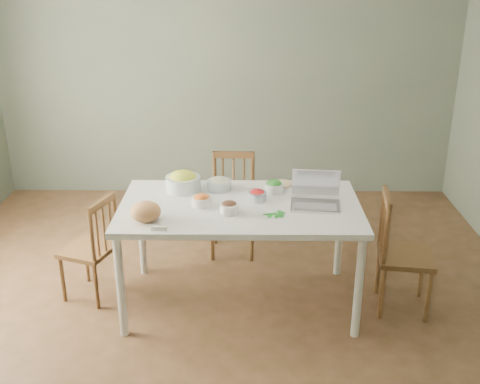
{
  "coord_description": "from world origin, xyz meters",
  "views": [
    {
      "loc": [
        0.2,
        -3.78,
        2.54
      ],
      "look_at": [
        0.16,
        0.16,
        0.94
      ],
      "focal_mm": 43.45,
      "sensor_mm": 36.0,
      "label": 1
    }
  ],
  "objects_px": {
    "chair_right": "(406,253)",
    "bread_boule": "(146,211)",
    "dining_table": "(240,254)",
    "chair_left": "(88,247)",
    "chair_far": "(233,206)",
    "laptop": "(316,192)",
    "bowl_squash": "(183,181)"
  },
  "relations": [
    {
      "from": "bread_boule",
      "to": "bowl_squash",
      "type": "height_order",
      "value": "bowl_squash"
    },
    {
      "from": "chair_right",
      "to": "bread_boule",
      "type": "bearing_deg",
      "value": 104.31
    },
    {
      "from": "dining_table",
      "to": "chair_far",
      "type": "relative_size",
      "value": 1.95
    },
    {
      "from": "dining_table",
      "to": "chair_left",
      "type": "bearing_deg",
      "value": 175.56
    },
    {
      "from": "chair_right",
      "to": "laptop",
      "type": "bearing_deg",
      "value": 95.35
    },
    {
      "from": "bread_boule",
      "to": "laptop",
      "type": "distance_m",
      "value": 1.23
    },
    {
      "from": "bread_boule",
      "to": "laptop",
      "type": "bearing_deg",
      "value": 11.64
    },
    {
      "from": "dining_table",
      "to": "bread_boule",
      "type": "bearing_deg",
      "value": -156.37
    },
    {
      "from": "bowl_squash",
      "to": "laptop",
      "type": "height_order",
      "value": "laptop"
    },
    {
      "from": "chair_right",
      "to": "bowl_squash",
      "type": "height_order",
      "value": "bowl_squash"
    },
    {
      "from": "chair_far",
      "to": "bread_boule",
      "type": "xyz_separation_m",
      "value": [
        -0.58,
        -1.12,
        0.45
      ]
    },
    {
      "from": "chair_left",
      "to": "chair_far",
      "type": "bearing_deg",
      "value": 143.19
    },
    {
      "from": "dining_table",
      "to": "chair_far",
      "type": "height_order",
      "value": "chair_far"
    },
    {
      "from": "dining_table",
      "to": "laptop",
      "type": "height_order",
      "value": "laptop"
    },
    {
      "from": "chair_left",
      "to": "laptop",
      "type": "height_order",
      "value": "laptop"
    },
    {
      "from": "chair_right",
      "to": "bread_boule",
      "type": "relative_size",
      "value": 4.45
    },
    {
      "from": "chair_far",
      "to": "bowl_squash",
      "type": "height_order",
      "value": "bowl_squash"
    },
    {
      "from": "chair_right",
      "to": "bread_boule",
      "type": "height_order",
      "value": "bread_boule"
    },
    {
      "from": "chair_right",
      "to": "laptop",
      "type": "distance_m",
      "value": 0.85
    },
    {
      "from": "dining_table",
      "to": "chair_right",
      "type": "height_order",
      "value": "chair_right"
    },
    {
      "from": "chair_far",
      "to": "chair_left",
      "type": "relative_size",
      "value": 1.07
    },
    {
      "from": "bread_boule",
      "to": "bowl_squash",
      "type": "relative_size",
      "value": 0.77
    },
    {
      "from": "dining_table",
      "to": "chair_right",
      "type": "bearing_deg",
      "value": -3.01
    },
    {
      "from": "chair_left",
      "to": "bread_boule",
      "type": "height_order",
      "value": "bread_boule"
    },
    {
      "from": "bowl_squash",
      "to": "chair_left",
      "type": "bearing_deg",
      "value": -166.34
    },
    {
      "from": "chair_left",
      "to": "bread_boule",
      "type": "distance_m",
      "value": 0.81
    },
    {
      "from": "dining_table",
      "to": "bread_boule",
      "type": "xyz_separation_m",
      "value": [
        -0.65,
        -0.28,
        0.49
      ]
    },
    {
      "from": "bread_boule",
      "to": "bowl_squash",
      "type": "xyz_separation_m",
      "value": [
        0.2,
        0.56,
        0.01
      ]
    },
    {
      "from": "chair_right",
      "to": "bowl_squash",
      "type": "bearing_deg",
      "value": 86.42
    },
    {
      "from": "laptop",
      "to": "dining_table",
      "type": "bearing_deg",
      "value": -177.84
    },
    {
      "from": "chair_far",
      "to": "laptop",
      "type": "height_order",
      "value": "laptop"
    },
    {
      "from": "chair_right",
      "to": "laptop",
      "type": "height_order",
      "value": "laptop"
    }
  ]
}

